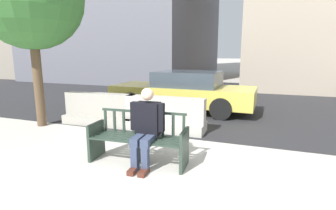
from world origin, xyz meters
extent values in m
plane|color=#B7B2A8|center=(0.00, 0.00, 0.00)|extent=(200.00, 200.00, 0.00)
cube|color=#28282B|center=(0.00, 8.70, 0.00)|extent=(120.00, 12.00, 0.01)
cube|color=#28382D|center=(-1.47, 1.10, 0.33)|extent=(0.08, 0.52, 0.66)
cube|color=#28382D|center=(0.17, 1.20, 0.33)|extent=(0.08, 0.52, 0.66)
cube|color=#28382D|center=(-0.65, 1.15, 0.22)|extent=(0.06, 0.33, 0.45)
cube|color=#28382D|center=(-0.64, 0.92, 0.45)|extent=(1.60, 0.17, 0.02)
cube|color=#28382D|center=(-0.64, 1.03, 0.45)|extent=(1.60, 0.17, 0.02)
cube|color=#28382D|center=(-0.65, 1.15, 0.45)|extent=(1.60, 0.17, 0.02)
cube|color=#28382D|center=(-0.66, 1.26, 0.45)|extent=(1.60, 0.17, 0.02)
cube|color=#28382D|center=(-0.67, 1.38, 0.45)|extent=(1.60, 0.17, 0.02)
cube|color=#28382D|center=(-0.67, 1.39, 0.86)|extent=(1.60, 0.14, 0.04)
cube|color=#28382D|center=(-1.42, 1.34, 0.65)|extent=(0.05, 0.03, 0.38)
cube|color=#28382D|center=(-1.23, 1.35, 0.65)|extent=(0.05, 0.03, 0.38)
cube|color=#28382D|center=(-1.04, 1.37, 0.65)|extent=(0.05, 0.03, 0.38)
cube|color=#28382D|center=(-0.85, 1.38, 0.65)|extent=(0.05, 0.03, 0.38)
cube|color=#28382D|center=(-0.67, 1.39, 0.65)|extent=(0.05, 0.03, 0.38)
cube|color=#28382D|center=(-0.48, 1.40, 0.65)|extent=(0.05, 0.03, 0.38)
cube|color=#28382D|center=(-0.29, 1.41, 0.65)|extent=(0.05, 0.03, 0.38)
cube|color=#28382D|center=(-0.11, 1.42, 0.65)|extent=(0.05, 0.03, 0.38)
cube|color=#28382D|center=(0.08, 1.44, 0.65)|extent=(0.05, 0.03, 0.38)
cube|color=#28382D|center=(-1.47, 1.08, 0.65)|extent=(0.08, 0.46, 0.03)
cube|color=#28382D|center=(0.17, 1.18, 0.65)|extent=(0.08, 0.46, 0.03)
cube|color=black|center=(-0.49, 1.23, 0.79)|extent=(0.41, 0.26, 0.56)
sphere|color=beige|center=(-0.49, 1.21, 1.21)|extent=(0.21, 0.21, 0.21)
cube|color=#333D56|center=(-0.57, 1.00, 0.48)|extent=(0.17, 0.45, 0.14)
cube|color=#333D56|center=(-0.39, 1.02, 0.48)|extent=(0.17, 0.45, 0.14)
cube|color=#333D56|center=(-0.55, 0.83, 0.23)|extent=(0.12, 0.12, 0.45)
cube|color=#333D56|center=(-0.37, 0.85, 0.23)|extent=(0.12, 0.12, 0.45)
cube|color=#4C2319|center=(-0.55, 0.75, 0.04)|extent=(0.13, 0.27, 0.08)
cube|color=#4C2319|center=(-0.37, 0.77, 0.04)|extent=(0.13, 0.27, 0.08)
cube|color=black|center=(-0.73, 1.18, 0.83)|extent=(0.10, 0.13, 0.48)
cube|color=black|center=(-0.24, 1.21, 0.83)|extent=(0.10, 0.13, 0.48)
cube|color=#ADA89E|center=(-0.92, 3.15, 0.12)|extent=(2.01, 0.71, 0.24)
cube|color=#ADA89E|center=(-0.92, 3.15, 0.54)|extent=(2.00, 0.33, 0.60)
cube|color=#9E998E|center=(-2.75, 3.11, 0.12)|extent=(2.03, 0.77, 0.24)
cube|color=#9E998E|center=(-2.75, 3.11, 0.54)|extent=(2.01, 0.39, 0.60)
cylinder|color=brown|center=(-4.13, 2.44, 1.24)|extent=(0.23, 0.23, 2.47)
cube|color=#DBC64C|center=(-1.21, 5.54, 0.54)|extent=(4.70, 1.84, 0.56)
cube|color=#38424C|center=(-1.03, 5.53, 1.06)|extent=(2.08, 1.57, 0.48)
cylinder|color=black|center=(-2.68, 4.76, 0.32)|extent=(0.64, 0.23, 0.64)
cylinder|color=black|center=(-2.64, 6.39, 0.32)|extent=(0.64, 0.23, 0.64)
cylinder|color=black|center=(0.21, 4.69, 0.32)|extent=(0.64, 0.23, 0.64)
cylinder|color=black|center=(0.25, 6.32, 0.32)|extent=(0.64, 0.23, 0.64)
camera|label=1|loc=(1.32, -2.71, 1.88)|focal=28.00mm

